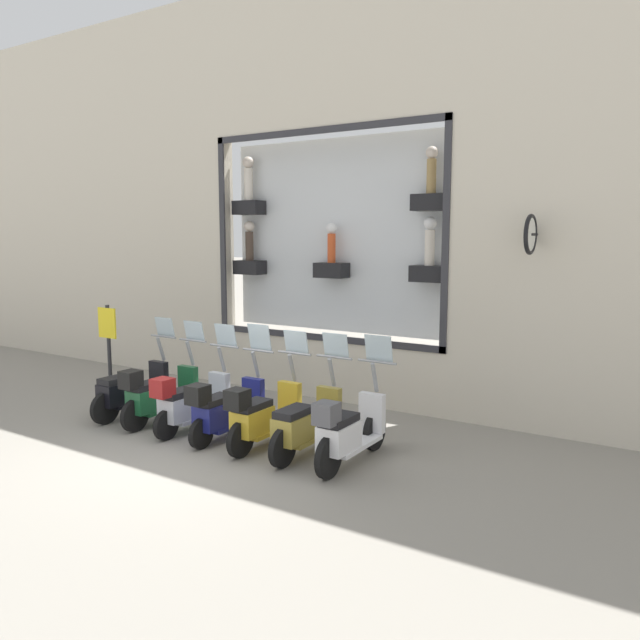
# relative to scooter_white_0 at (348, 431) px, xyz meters

# --- Properties ---
(ground_plane) EXTENTS (120.00, 120.00, 0.00)m
(ground_plane) POSITION_rel_scooter_white_0_xyz_m (-0.65, 2.13, -0.49)
(ground_plane) COLOR gray
(building_facade) EXTENTS (1.22, 36.00, 7.74)m
(building_facade) POSITION_rel_scooter_white_0_xyz_m (2.95, 2.13, 3.43)
(building_facade) COLOR beige
(building_facade) RESTS_ON ground_plane
(scooter_white_0) EXTENTS (1.81, 0.61, 1.66)m
(scooter_white_0) POSITION_rel_scooter_white_0_xyz_m (0.00, 0.00, 0.00)
(scooter_white_0) COLOR black
(scooter_white_0) RESTS_ON ground_plane
(scooter_olive_1) EXTENTS (1.81, 0.60, 1.63)m
(scooter_olive_1) POSITION_rel_scooter_white_0_xyz_m (0.06, 0.71, -0.05)
(scooter_olive_1) COLOR black
(scooter_olive_1) RESTS_ON ground_plane
(scooter_yellow_2) EXTENTS (1.80, 0.60, 1.61)m
(scooter_yellow_2) POSITION_rel_scooter_white_0_xyz_m (-0.01, 1.43, -0.01)
(scooter_yellow_2) COLOR black
(scooter_yellow_2) RESTS_ON ground_plane
(scooter_navy_3) EXTENTS (1.79, 0.61, 1.66)m
(scooter_navy_3) POSITION_rel_scooter_white_0_xyz_m (-0.02, 2.14, -0.03)
(scooter_navy_3) COLOR black
(scooter_navy_3) RESTS_ON ground_plane
(scooter_silver_4) EXTENTS (1.79, 0.60, 1.60)m
(scooter_silver_4) POSITION_rel_scooter_white_0_xyz_m (-0.02, 2.86, -0.03)
(scooter_silver_4) COLOR black
(scooter_silver_4) RESTS_ON ground_plane
(scooter_green_5) EXTENTS (1.80, 0.60, 1.60)m
(scooter_green_5) POSITION_rel_scooter_white_0_xyz_m (-0.01, 3.57, -0.01)
(scooter_green_5) COLOR black
(scooter_green_5) RESTS_ON ground_plane
(scooter_black_6) EXTENTS (1.81, 0.61, 1.61)m
(scooter_black_6) POSITION_rel_scooter_white_0_xyz_m (0.05, 4.28, -0.05)
(scooter_black_6) COLOR black
(scooter_black_6) RESTS_ON ground_plane
(shop_sign_post) EXTENTS (0.36, 0.45, 1.82)m
(shop_sign_post) POSITION_rel_scooter_white_0_xyz_m (0.42, 5.27, 0.50)
(shop_sign_post) COLOR #232326
(shop_sign_post) RESTS_ON ground_plane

